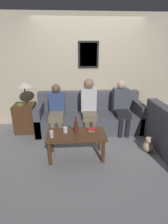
{
  "coord_description": "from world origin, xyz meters",
  "views": [
    {
      "loc": [
        -0.4,
        -3.33,
        1.9
      ],
      "look_at": [
        -0.17,
        -0.1,
        0.66
      ],
      "focal_mm": 28.0,
      "sensor_mm": 36.0,
      "label": 1
    }
  ],
  "objects_px": {
    "wine_bottle": "(76,127)",
    "person_right": "(121,105)",
    "coffee_table": "(76,138)",
    "drinking_glass": "(65,130)",
    "person_left": "(57,109)",
    "teddy_bear": "(148,145)",
    "person_middle": "(89,105)",
    "couch_main": "(89,117)"
  },
  "relations": [
    {
      "from": "wine_bottle",
      "to": "person_right",
      "type": "height_order",
      "value": "person_right"
    },
    {
      "from": "wine_bottle",
      "to": "coffee_table",
      "type": "bearing_deg",
      "value": -93.9
    },
    {
      "from": "wine_bottle",
      "to": "drinking_glass",
      "type": "bearing_deg",
      "value": 172.38
    },
    {
      "from": "wine_bottle",
      "to": "person_left",
      "type": "distance_m",
      "value": 1.01
    },
    {
      "from": "person_left",
      "to": "teddy_bear",
      "type": "distance_m",
      "value": 2.03
    },
    {
      "from": "wine_bottle",
      "to": "person_middle",
      "type": "relative_size",
      "value": 0.25
    },
    {
      "from": "person_left",
      "to": "drinking_glass",
      "type": "bearing_deg",
      "value": -76.68
    },
    {
      "from": "drinking_glass",
      "to": "person_middle",
      "type": "height_order",
      "value": "person_middle"
    },
    {
      "from": "wine_bottle",
      "to": "person_right",
      "type": "xyz_separation_m",
      "value": [
        1.06,
        0.97,
        0.03
      ]
    },
    {
      "from": "wine_bottle",
      "to": "teddy_bear",
      "type": "bearing_deg",
      "value": 1.95
    },
    {
      "from": "coffee_table",
      "to": "person_middle",
      "type": "relative_size",
      "value": 0.83
    },
    {
      "from": "wine_bottle",
      "to": "couch_main",
      "type": "bearing_deg",
      "value": 72.8
    },
    {
      "from": "couch_main",
      "to": "drinking_glass",
      "type": "height_order",
      "value": "couch_main"
    },
    {
      "from": "coffee_table",
      "to": "person_middle",
      "type": "xyz_separation_m",
      "value": [
        0.31,
        0.96,
        0.27
      ]
    },
    {
      "from": "drinking_glass",
      "to": "person_middle",
      "type": "relative_size",
      "value": 0.08
    },
    {
      "from": "drinking_glass",
      "to": "coffee_table",
      "type": "bearing_deg",
      "value": -18.68
    },
    {
      "from": "drinking_glass",
      "to": "person_left",
      "type": "height_order",
      "value": "person_left"
    },
    {
      "from": "couch_main",
      "to": "wine_bottle",
      "type": "distance_m",
      "value": 1.21
    },
    {
      "from": "couch_main",
      "to": "coffee_table",
      "type": "bearing_deg",
      "value": -106.79
    },
    {
      "from": "coffee_table",
      "to": "drinking_glass",
      "type": "bearing_deg",
      "value": 161.32
    },
    {
      "from": "wine_bottle",
      "to": "person_left",
      "type": "height_order",
      "value": "person_left"
    },
    {
      "from": "drinking_glass",
      "to": "person_left",
      "type": "relative_size",
      "value": 0.09
    },
    {
      "from": "couch_main",
      "to": "person_right",
      "type": "relative_size",
      "value": 2.09
    },
    {
      "from": "person_left",
      "to": "wine_bottle",
      "type": "bearing_deg",
      "value": -66.49
    },
    {
      "from": "person_middle",
      "to": "teddy_bear",
      "type": "bearing_deg",
      "value": -39.91
    },
    {
      "from": "person_left",
      "to": "person_right",
      "type": "height_order",
      "value": "person_right"
    },
    {
      "from": "couch_main",
      "to": "teddy_bear",
      "type": "height_order",
      "value": "couch_main"
    },
    {
      "from": "couch_main",
      "to": "wine_bottle",
      "type": "bearing_deg",
      "value": -107.2
    },
    {
      "from": "couch_main",
      "to": "teddy_bear",
      "type": "xyz_separation_m",
      "value": [
        1.01,
        -1.07,
        -0.16
      ]
    },
    {
      "from": "wine_bottle",
      "to": "drinking_glass",
      "type": "distance_m",
      "value": 0.2
    },
    {
      "from": "coffee_table",
      "to": "teddy_bear",
      "type": "distance_m",
      "value": 1.39
    },
    {
      "from": "drinking_glass",
      "to": "wine_bottle",
      "type": "bearing_deg",
      "value": -7.62
    },
    {
      "from": "couch_main",
      "to": "person_left",
      "type": "xyz_separation_m",
      "value": [
        -0.75,
        -0.19,
        0.29
      ]
    },
    {
      "from": "person_right",
      "to": "teddy_bear",
      "type": "xyz_separation_m",
      "value": [
        0.3,
        -0.93,
        -0.49
      ]
    },
    {
      "from": "coffee_table",
      "to": "teddy_bear",
      "type": "xyz_separation_m",
      "value": [
        1.36,
        0.08,
        -0.26
      ]
    },
    {
      "from": "person_left",
      "to": "person_middle",
      "type": "relative_size",
      "value": 0.91
    },
    {
      "from": "couch_main",
      "to": "teddy_bear",
      "type": "distance_m",
      "value": 1.48
    },
    {
      "from": "person_left",
      "to": "person_right",
      "type": "relative_size",
      "value": 0.95
    },
    {
      "from": "person_middle",
      "to": "drinking_glass",
      "type": "bearing_deg",
      "value": -119.24
    },
    {
      "from": "drinking_glass",
      "to": "person_left",
      "type": "xyz_separation_m",
      "value": [
        -0.21,
        0.9,
        0.07
      ]
    },
    {
      "from": "person_left",
      "to": "person_middle",
      "type": "xyz_separation_m",
      "value": [
        0.72,
        -0.01,
        0.07
      ]
    },
    {
      "from": "couch_main",
      "to": "drinking_glass",
      "type": "xyz_separation_m",
      "value": [
        -0.54,
        -1.09,
        0.22
      ]
    }
  ]
}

